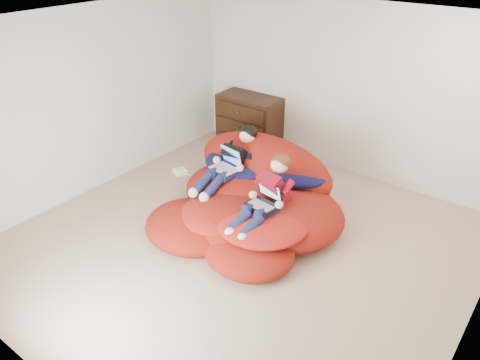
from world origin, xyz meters
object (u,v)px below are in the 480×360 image
at_px(beanbag_pile, 252,197).
at_px(older_boy, 233,158).
at_px(dresser, 249,123).
at_px(laptop_white, 227,163).
at_px(younger_boy, 268,192).
at_px(laptop_black, 265,199).

distance_m(beanbag_pile, older_boy, 0.58).
height_order(dresser, older_boy, older_boy).
height_order(older_boy, laptop_white, older_boy).
bearing_deg(older_boy, dresser, 119.19).
xyz_separation_m(older_boy, younger_boy, (0.84, -0.43, -0.02)).
height_order(beanbag_pile, laptop_black, beanbag_pile).
distance_m(dresser, younger_boy, 2.56).
bearing_deg(younger_boy, beanbag_pile, 146.05).
height_order(older_boy, laptop_black, older_boy).
height_order(dresser, laptop_black, dresser).
xyz_separation_m(dresser, younger_boy, (1.68, -1.93, 0.17)).
distance_m(beanbag_pile, younger_boy, 0.63).
distance_m(older_boy, laptop_black, 0.97).
distance_m(dresser, laptop_white, 1.83).
bearing_deg(younger_boy, laptop_white, 160.04).
xyz_separation_m(beanbag_pile, older_boy, (-0.42, 0.14, 0.38)).
bearing_deg(laptop_black, younger_boy, 90.00).
xyz_separation_m(dresser, beanbag_pile, (1.25, -1.64, -0.19)).
bearing_deg(younger_boy, older_boy, 153.12).
relative_size(beanbag_pile, older_boy, 2.05).
bearing_deg(dresser, younger_boy, -48.90).
bearing_deg(dresser, beanbag_pile, -52.59).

